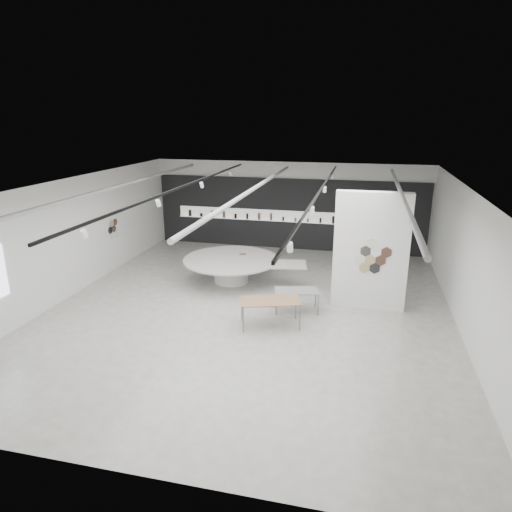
% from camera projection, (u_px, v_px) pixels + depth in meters
% --- Properties ---
extents(room, '(12.02, 14.02, 3.82)m').
position_uv_depth(room, '(246.00, 244.00, 13.42)').
color(room, '#BAB8B0').
rests_on(room, ground).
extents(back_wall_display, '(11.80, 0.27, 3.10)m').
position_uv_depth(back_wall_display, '(286.00, 214.00, 20.02)').
color(back_wall_display, black).
rests_on(back_wall_display, ground).
extents(partition_column, '(2.20, 0.38, 3.60)m').
position_uv_depth(partition_column, '(371.00, 252.00, 13.64)').
color(partition_column, white).
rests_on(partition_column, ground).
extents(display_island, '(4.73, 3.94, 0.86)m').
position_uv_depth(display_island, '(233.00, 267.00, 16.17)').
color(display_island, white).
rests_on(display_island, ground).
extents(sample_table_wood, '(1.82, 1.29, 0.77)m').
position_uv_depth(sample_table_wood, '(270.00, 302.00, 12.72)').
color(sample_table_wood, '#9A704F').
rests_on(sample_table_wood, ground).
extents(sample_table_stone, '(1.44, 0.96, 0.68)m').
position_uv_depth(sample_table_stone, '(297.00, 292.00, 13.70)').
color(sample_table_stone, gray).
rests_on(sample_table_stone, ground).
extents(kitchen_counter, '(1.75, 0.75, 1.36)m').
position_uv_depth(kitchen_counter, '(362.00, 245.00, 19.20)').
color(kitchen_counter, white).
rests_on(kitchen_counter, ground).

